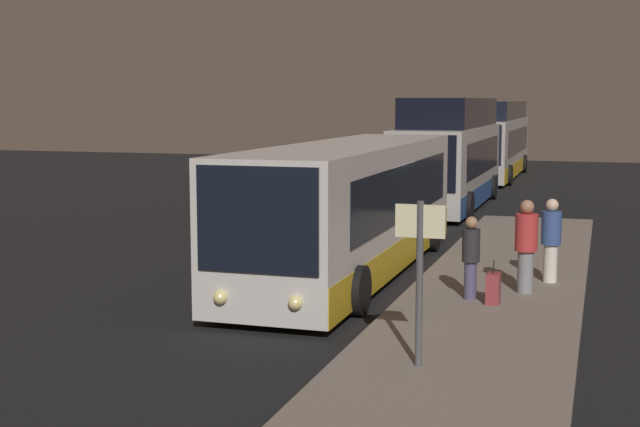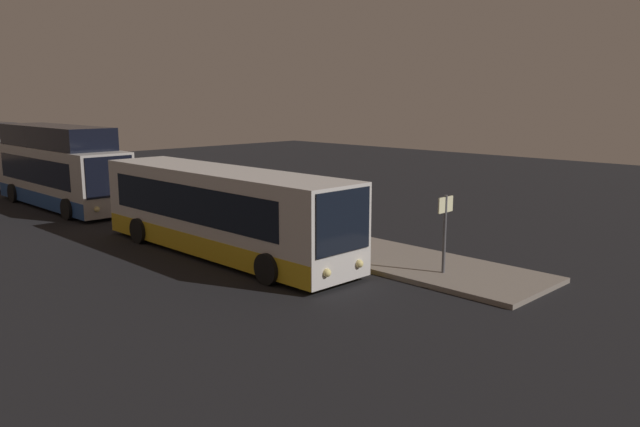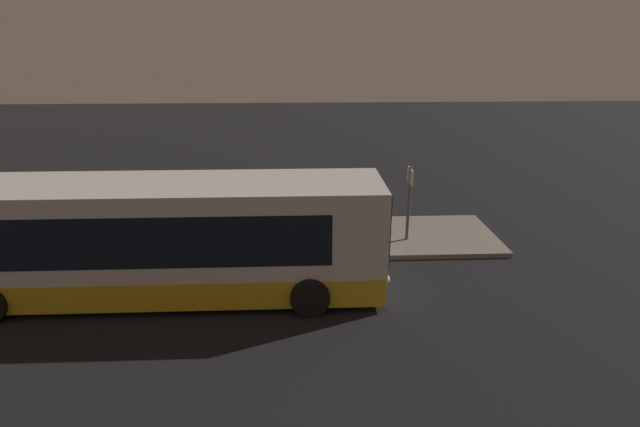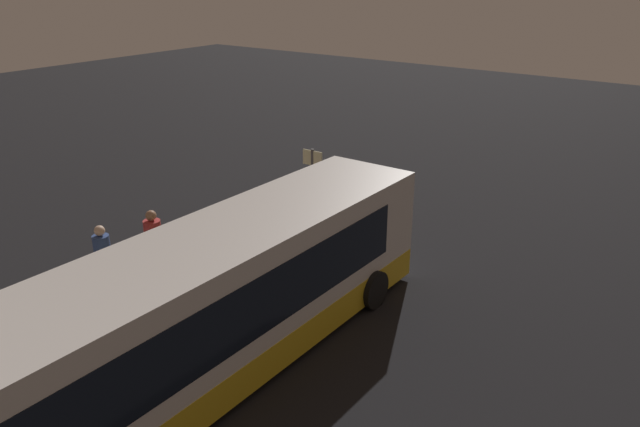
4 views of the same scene
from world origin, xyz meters
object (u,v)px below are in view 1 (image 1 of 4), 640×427
at_px(bus_second, 449,159).
at_px(bus_third, 493,144).
at_px(suitcase, 493,288).
at_px(passenger_waiting, 526,243).
at_px(sign_post, 420,262).
at_px(passenger_with_bags, 551,237).
at_px(bus_lead, 351,209).
at_px(passenger_boarding, 471,254).

distance_m(bus_second, bus_third, 13.19).
bearing_deg(suitcase, passenger_waiting, 157.80).
relative_size(bus_third, sign_post, 5.16).
height_order(suitcase, sign_post, sign_post).
relative_size(passenger_with_bags, sign_post, 0.74).
bearing_deg(sign_post, bus_lead, -157.17).
bearing_deg(bus_lead, passenger_waiting, 67.28).
xyz_separation_m(bus_lead, passenger_waiting, (1.68, 4.00, -0.32)).
xyz_separation_m(passenger_waiting, passenger_with_bags, (-1.22, 0.40, -0.04)).
height_order(bus_lead, bus_second, bus_second).
distance_m(passenger_waiting, sign_post, 5.52).
bearing_deg(bus_third, passenger_boarding, 6.02).
relative_size(passenger_waiting, sign_post, 0.78).
height_order(bus_lead, suitcase, bus_lead).
bearing_deg(bus_third, suitcase, 6.86).
distance_m(bus_second, passenger_waiting, 15.46).
relative_size(bus_second, passenger_with_bags, 5.94).
xyz_separation_m(bus_third, passenger_waiting, (28.11, 4.00, -0.59)).
bearing_deg(suitcase, bus_lead, -128.96).
bearing_deg(passenger_boarding, bus_third, 64.33).
xyz_separation_m(passenger_waiting, suitcase, (1.17, -0.48, -0.69)).
bearing_deg(bus_lead, passenger_boarding, 50.11).
bearing_deg(passenger_waiting, bus_third, 92.31).
bearing_deg(passenger_boarding, bus_lead, 108.42).
bearing_deg(bus_second, bus_lead, 0.00).
xyz_separation_m(bus_second, sign_post, (20.32, 2.98, -0.11)).
distance_m(bus_lead, sign_post, 7.68).
bearing_deg(passenger_waiting, bus_second, 99.23).
bearing_deg(passenger_boarding, bus_second, 69.27).
relative_size(bus_second, suitcase, 12.55).
height_order(bus_lead, passenger_waiting, bus_lead).
distance_m(passenger_boarding, suitcase, 0.79).
relative_size(bus_third, passenger_boarding, 7.70).
xyz_separation_m(bus_lead, bus_second, (-13.24, -0.00, 0.30)).
distance_m(bus_third, sign_post, 33.64).
distance_m(bus_third, passenger_boarding, 29.16).
bearing_deg(bus_third, sign_post, 5.08).
distance_m(suitcase, sign_post, 4.43).
distance_m(bus_third, passenger_waiting, 28.40).
distance_m(bus_lead, passenger_boarding, 4.01).
relative_size(bus_lead, passenger_with_bags, 6.62).
height_order(passenger_with_bags, sign_post, sign_post).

